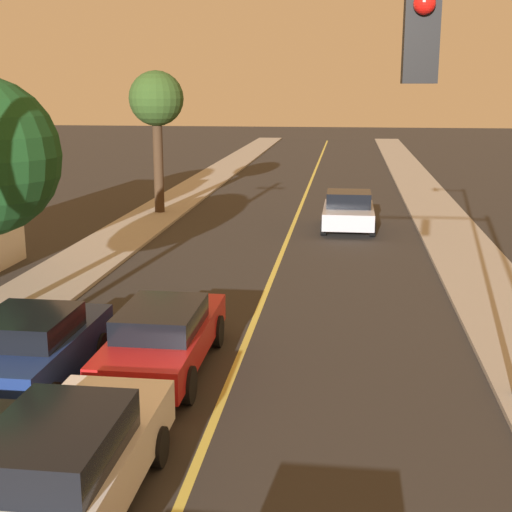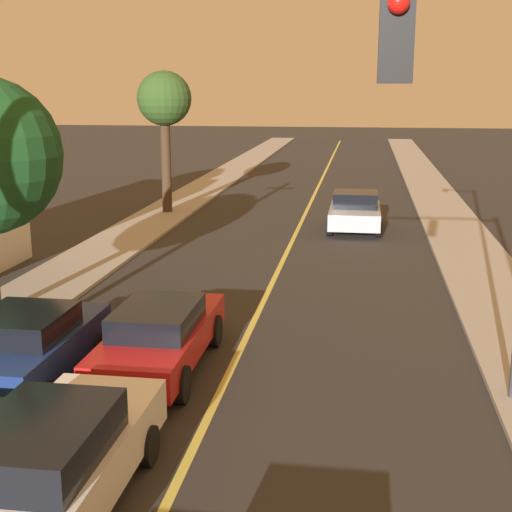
{
  "view_description": "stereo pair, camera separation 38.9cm",
  "coord_description": "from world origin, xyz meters",
  "px_view_note": "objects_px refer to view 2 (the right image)",
  "views": [
    {
      "loc": [
        2.18,
        -3.4,
        5.72
      ],
      "look_at": [
        0.0,
        13.68,
        1.6
      ],
      "focal_mm": 50.0,
      "sensor_mm": 36.0,
      "label": 1
    },
    {
      "loc": [
        2.57,
        -3.35,
        5.72
      ],
      "look_at": [
        0.0,
        13.68,
        1.6
      ],
      "focal_mm": 50.0,
      "sensor_mm": 36.0,
      "label": 2
    }
  ],
  "objects_px": {
    "car_far_oncoming": "(355,211)",
    "streetlamp_right": "(512,129)",
    "car_near_lane_second": "(160,335)",
    "car_outer_lane_second": "(29,348)",
    "car_near_lane_front": "(49,468)",
    "tree_left_far": "(164,102)"
  },
  "relations": [
    {
      "from": "car_near_lane_second",
      "to": "car_outer_lane_second",
      "type": "xyz_separation_m",
      "value": [
        -2.24,
        -1.25,
        0.07
      ]
    },
    {
      "from": "car_near_lane_second",
      "to": "tree_left_far",
      "type": "relative_size",
      "value": 0.77
    },
    {
      "from": "car_near_lane_second",
      "to": "car_outer_lane_second",
      "type": "height_order",
      "value": "car_outer_lane_second"
    },
    {
      "from": "car_outer_lane_second",
      "to": "car_far_oncoming",
      "type": "xyz_separation_m",
      "value": [
        5.95,
        16.61,
        -0.05
      ]
    },
    {
      "from": "car_near_lane_second",
      "to": "car_far_oncoming",
      "type": "distance_m",
      "value": 15.8
    },
    {
      "from": "car_near_lane_front",
      "to": "tree_left_far",
      "type": "height_order",
      "value": "tree_left_far"
    },
    {
      "from": "car_far_oncoming",
      "to": "tree_left_far",
      "type": "distance_m",
      "value": 9.87
    },
    {
      "from": "car_far_oncoming",
      "to": "streetlamp_right",
      "type": "bearing_deg",
      "value": 99.83
    },
    {
      "from": "car_near_lane_front",
      "to": "streetlamp_right",
      "type": "distance_m",
      "value": 9.07
    },
    {
      "from": "tree_left_far",
      "to": "car_outer_lane_second",
      "type": "bearing_deg",
      "value": -82.31
    },
    {
      "from": "car_near_lane_front",
      "to": "car_near_lane_second",
      "type": "bearing_deg",
      "value": 90.0
    },
    {
      "from": "car_outer_lane_second",
      "to": "streetlamp_right",
      "type": "bearing_deg",
      "value": 4.7
    },
    {
      "from": "streetlamp_right",
      "to": "car_near_lane_front",
      "type": "bearing_deg",
      "value": -143.62
    },
    {
      "from": "streetlamp_right",
      "to": "tree_left_far",
      "type": "distance_m",
      "value": 21.63
    },
    {
      "from": "car_near_lane_front",
      "to": "tree_left_far",
      "type": "distance_m",
      "value": 24.09
    },
    {
      "from": "car_near_lane_front",
      "to": "streetlamp_right",
      "type": "xyz_separation_m",
      "value": [
        6.47,
        4.76,
        4.22
      ]
    },
    {
      "from": "car_outer_lane_second",
      "to": "car_far_oncoming",
      "type": "distance_m",
      "value": 17.64
    },
    {
      "from": "car_near_lane_second",
      "to": "car_outer_lane_second",
      "type": "distance_m",
      "value": 2.56
    },
    {
      "from": "car_near_lane_second",
      "to": "car_far_oncoming",
      "type": "relative_size",
      "value": 1.22
    },
    {
      "from": "car_near_lane_front",
      "to": "car_far_oncoming",
      "type": "relative_size",
      "value": 1.29
    },
    {
      "from": "car_far_oncoming",
      "to": "tree_left_far",
      "type": "bearing_deg",
      "value": -16.68
    },
    {
      "from": "car_near_lane_front",
      "to": "car_outer_lane_second",
      "type": "distance_m",
      "value": 4.63
    }
  ]
}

